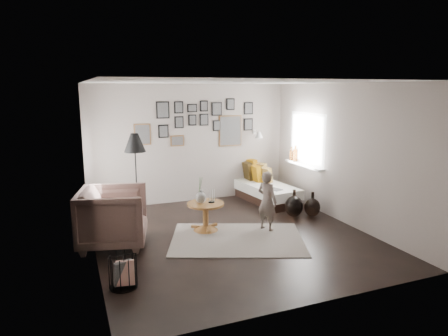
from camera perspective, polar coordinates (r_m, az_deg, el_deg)
name	(u,v)px	position (r m, az deg, el deg)	size (l,w,h in m)	color
ground	(232,236)	(6.99, 1.14, -9.67)	(4.80, 4.80, 0.00)	black
wall_back	(190,144)	(8.86, -4.84, 3.49)	(4.50, 4.50, 0.00)	gray
wall_front	(316,198)	(4.57, 12.95, -4.23)	(4.50, 4.50, 0.00)	gray
wall_left	(90,172)	(6.14, -18.57, -0.58)	(4.80, 4.80, 0.00)	gray
wall_right	(343,154)	(7.77, 16.68, 1.95)	(4.80, 4.80, 0.00)	gray
ceiling	(233,82)	(6.52, 1.24, 12.18)	(4.80, 4.80, 0.00)	white
door_left	(88,173)	(7.36, -18.88, -0.67)	(0.00, 2.14, 2.14)	white
window_right	(300,161)	(8.87, 10.83, 0.92)	(0.15, 1.32, 1.30)	white
gallery_wall	(203,123)	(8.89, -3.07, 6.41)	(2.74, 0.03, 1.08)	brown
wall_sconce	(259,135)	(9.17, 4.98, 4.77)	(0.18, 0.36, 0.16)	white
rug	(237,239)	(6.84, 1.89, -10.09)	(2.19, 1.53, 0.01)	beige
pedestal_table	(206,218)	(7.16, -2.63, -7.14)	(0.65, 0.65, 0.51)	brown
vase	(201,195)	(7.03, -3.33, -3.92)	(0.19, 0.19, 0.47)	black
candles	(211,196)	(7.08, -1.82, -4.01)	(0.11, 0.11, 0.24)	black
daybed	(264,188)	(9.09, 5.68, -2.92)	(0.99, 1.89, 0.87)	black
magazine_on_daybed	(275,189)	(8.49, 7.35, -3.04)	(0.20, 0.27, 0.01)	black
armchair	(113,217)	(6.68, -15.53, -6.78)	(1.02, 1.05, 0.95)	brown
armchair_cushion	(115,216)	(6.72, -15.32, -6.60)	(0.43, 0.43, 0.11)	white
floor_lamp	(135,146)	(7.47, -12.62, 3.07)	(0.40, 0.40, 1.70)	black
magazine_basket	(123,271)	(5.41, -14.22, -14.12)	(0.35, 0.35, 0.43)	black
demijohn_large	(294,206)	(8.04, 9.94, -5.40)	(0.36, 0.36, 0.54)	black
demijohn_small	(312,207)	(8.14, 12.49, -5.48)	(0.32, 0.32, 0.50)	black
child	(267,201)	(7.14, 6.17, -4.70)	(0.39, 0.26, 1.08)	#5E514A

